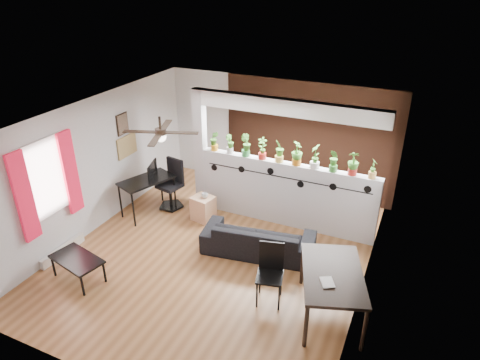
# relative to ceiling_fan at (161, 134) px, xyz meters

# --- Properties ---
(room_shell) EXTENTS (6.30, 7.10, 2.90)m
(room_shell) POSITION_rel_ceiling_fan_xyz_m (0.80, 0.30, -1.01)
(room_shell) COLOR brown
(room_shell) RESTS_ON ground
(partition_wall) EXTENTS (3.60, 0.18, 1.35)m
(partition_wall) POSITION_rel_ceiling_fan_xyz_m (1.60, 1.80, -1.64)
(partition_wall) COLOR #BCBCC1
(partition_wall) RESTS_ON ground
(ceiling_header) EXTENTS (3.60, 0.18, 0.30)m
(ceiling_header) POSITION_rel_ceiling_fan_xyz_m (1.60, 1.80, 0.14)
(ceiling_header) COLOR white
(ceiling_header) RESTS_ON room_shell
(pier_column) EXTENTS (0.22, 0.20, 2.60)m
(pier_column) POSITION_rel_ceiling_fan_xyz_m (-0.31, 1.80, -1.01)
(pier_column) COLOR #BCBCC1
(pier_column) RESTS_ON ground
(brick_panel) EXTENTS (3.90, 0.05, 2.60)m
(brick_panel) POSITION_rel_ceiling_fan_xyz_m (1.60, 3.27, -1.01)
(brick_panel) COLOR brown
(brick_panel) RESTS_ON ground
(vine_decal) EXTENTS (3.31, 0.01, 0.30)m
(vine_decal) POSITION_rel_ceiling_fan_xyz_m (1.60, 1.70, -1.23)
(vine_decal) COLOR black
(vine_decal) RESTS_ON partition_wall
(window_assembly) EXTENTS (0.09, 1.30, 1.55)m
(window_assembly) POSITION_rel_ceiling_fan_xyz_m (-1.76, -0.90, -0.81)
(window_assembly) COLOR white
(window_assembly) RESTS_ON room_shell
(baseboard_heater) EXTENTS (0.08, 1.00, 0.18)m
(baseboard_heater) POSITION_rel_ceiling_fan_xyz_m (-1.74, -0.90, -2.22)
(baseboard_heater) COLOR silver
(baseboard_heater) RESTS_ON ground
(corkboard) EXTENTS (0.03, 0.60, 0.45)m
(corkboard) POSITION_rel_ceiling_fan_xyz_m (-1.78, 1.25, -0.96)
(corkboard) COLOR #9C804B
(corkboard) RESTS_ON room_shell
(framed_art) EXTENTS (0.03, 0.34, 0.44)m
(framed_art) POSITION_rel_ceiling_fan_xyz_m (-1.78, 1.20, -0.46)
(framed_art) COLOR #8C7259
(framed_art) RESTS_ON room_shell
(ceiling_fan) EXTENTS (1.19, 1.19, 0.43)m
(ceiling_fan) POSITION_rel_ceiling_fan_xyz_m (0.00, 0.00, 0.00)
(ceiling_fan) COLOR black
(ceiling_fan) RESTS_ON room_shell
(potted_plant_0) EXTENTS (0.25, 0.22, 0.41)m
(potted_plant_0) POSITION_rel_ceiling_fan_xyz_m (0.02, 1.80, -0.75)
(potted_plant_0) COLOR orange
(potted_plant_0) RESTS_ON partition_wall
(potted_plant_1) EXTENTS (0.23, 0.20, 0.39)m
(potted_plant_1) POSITION_rel_ceiling_fan_xyz_m (0.37, 1.80, -0.76)
(potted_plant_1) COLOR silver
(potted_plant_1) RESTS_ON partition_wall
(potted_plant_2) EXTENTS (0.25, 0.21, 0.45)m
(potted_plant_2) POSITION_rel_ceiling_fan_xyz_m (0.72, 1.80, -0.73)
(potted_plant_2) COLOR #338D43
(potted_plant_2) RESTS_ON partition_wall
(potted_plant_3) EXTENTS (0.27, 0.24, 0.44)m
(potted_plant_3) POSITION_rel_ceiling_fan_xyz_m (1.07, 1.80, -0.73)
(potted_plant_3) COLOR red
(potted_plant_3) RESTS_ON partition_wall
(potted_plant_4) EXTENTS (0.19, 0.24, 0.45)m
(potted_plant_4) POSITION_rel_ceiling_fan_xyz_m (1.42, 1.80, -0.73)
(potted_plant_4) COLOR #E9BE52
(potted_plant_4) RESTS_ON partition_wall
(potted_plant_5) EXTENTS (0.27, 0.30, 0.47)m
(potted_plant_5) POSITION_rel_ceiling_fan_xyz_m (1.78, 1.80, -0.72)
(potted_plant_5) COLOR #C66F17
(potted_plant_5) RESTS_ON partition_wall
(potted_plant_6) EXTENTS (0.25, 0.29, 0.48)m
(potted_plant_6) POSITION_rel_ceiling_fan_xyz_m (2.13, 1.80, -0.71)
(potted_plant_6) COLOR silver
(potted_plant_6) RESTS_ON partition_wall
(potted_plant_7) EXTENTS (0.26, 0.28, 0.42)m
(potted_plant_7) POSITION_rel_ceiling_fan_xyz_m (2.48, 1.80, -0.74)
(potted_plant_7) COLOR #37822F
(potted_plant_7) RESTS_ON partition_wall
(potted_plant_8) EXTENTS (0.28, 0.25, 0.45)m
(potted_plant_8) POSITION_rel_ceiling_fan_xyz_m (2.83, 1.80, -0.73)
(potted_plant_8) COLOR red
(potted_plant_8) RESTS_ON partition_wall
(potted_plant_9) EXTENTS (0.21, 0.23, 0.39)m
(potted_plant_9) POSITION_rel_ceiling_fan_xyz_m (3.18, 1.80, -0.76)
(potted_plant_9) COLOR gold
(potted_plant_9) RESTS_ON partition_wall
(sofa) EXTENTS (2.02, 1.04, 0.57)m
(sofa) POSITION_rel_ceiling_fan_xyz_m (1.48, 0.66, -2.03)
(sofa) COLOR black
(sofa) RESTS_ON ground
(cube_shelf) EXTENTS (0.49, 0.45, 0.52)m
(cube_shelf) POSITION_rel_ceiling_fan_xyz_m (0.01, 1.25, -2.06)
(cube_shelf) COLOR tan
(cube_shelf) RESTS_ON ground
(cup) EXTENTS (0.17, 0.17, 0.10)m
(cup) POSITION_rel_ceiling_fan_xyz_m (0.06, 1.25, -1.74)
(cup) COLOR gray
(cup) RESTS_ON cube_shelf
(computer_desk) EXTENTS (0.94, 1.24, 0.80)m
(computer_desk) POSITION_rel_ceiling_fan_xyz_m (-1.17, 1.00, -1.59)
(computer_desk) COLOR black
(computer_desk) RESTS_ON ground
(monitor) EXTENTS (0.31, 0.14, 0.17)m
(monitor) POSITION_rel_ceiling_fan_xyz_m (-1.17, 1.15, -1.43)
(monitor) COLOR black
(monitor) RESTS_ON computer_desk
(office_chair) EXTENTS (0.56, 0.56, 1.07)m
(office_chair) POSITION_rel_ceiling_fan_xyz_m (-0.85, 1.44, -1.84)
(office_chair) COLOR black
(office_chair) RESTS_ON ground
(dining_table) EXTENTS (1.27, 1.62, 0.77)m
(dining_table) POSITION_rel_ceiling_fan_xyz_m (3.05, -0.37, -1.62)
(dining_table) COLOR black
(dining_table) RESTS_ON ground
(book) EXTENTS (0.26, 0.29, 0.02)m
(book) POSITION_rel_ceiling_fan_xyz_m (2.95, -0.67, -1.53)
(book) COLOR gray
(book) RESTS_ON dining_table
(folding_chair) EXTENTS (0.49, 0.49, 1.00)m
(folding_chair) POSITION_rel_ceiling_fan_xyz_m (2.11, -0.40, -1.73)
(folding_chair) COLOR black
(folding_chair) RESTS_ON ground
(coffee_table) EXTENTS (0.99, 0.69, 0.42)m
(coffee_table) POSITION_rel_ceiling_fan_xyz_m (-0.98, -1.30, -1.94)
(coffee_table) COLOR black
(coffee_table) RESTS_ON ground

